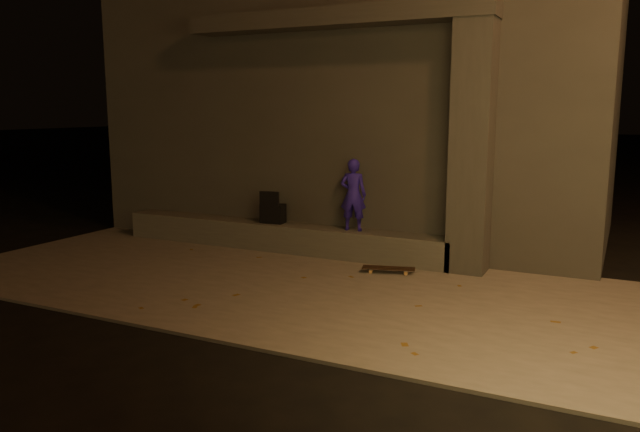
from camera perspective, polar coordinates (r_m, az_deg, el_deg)
The scene contains 9 objects.
ground at distance 6.86m, azimuth -8.58°, elevation -10.87°, with size 120.00×120.00×0.00m, color black.
sidewalk at distance 8.48m, azimuth -0.82°, elevation -6.55°, with size 11.00×4.40×0.04m, color #635E57.
building at distance 12.65m, azimuth 4.48°, elevation 10.67°, with size 9.00×5.10×5.22m.
ledge at distance 10.61m, azimuth -3.73°, elevation -1.87°, with size 6.00×0.55×0.45m, color #4E4C47.
column at distance 9.24m, azimuth 13.72°, elevation 5.99°, with size 0.55×0.55×3.60m, color #3B3836.
canopy at distance 10.07m, azimuth 1.36°, elevation 17.62°, with size 5.00×0.70×0.28m, color #3B3836.
skateboarder at distance 9.88m, azimuth 3.06°, elevation 1.96°, with size 0.42×0.27×1.15m, color #2A19A8.
backpack at distance 10.60m, azimuth -4.32°, elevation 0.38°, with size 0.41×0.29×0.55m.
skateboard at distance 9.16m, azimuth 6.28°, elevation -4.79°, with size 0.79×0.39×0.08m.
Camera 1 is at (3.71, -5.25, 2.41)m, focal length 35.00 mm.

